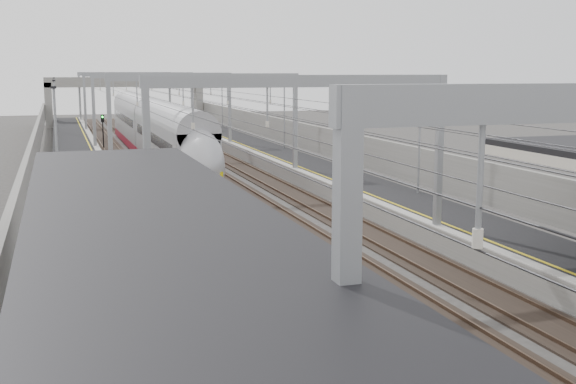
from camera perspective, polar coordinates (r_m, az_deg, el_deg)
platform_left at (r=51.33m, az=-15.87°, el=1.05°), size 4.00×120.00×1.00m
platform_right at (r=54.22m, az=1.27°, el=1.85°), size 4.00×120.00×1.00m
tracks at (r=52.25m, az=-7.05°, el=0.99°), size 11.40×140.00×0.20m
overhead_line at (r=58.22m, az=-8.41°, el=7.86°), size 13.00×140.00×6.60m
canopy_left at (r=9.30m, az=-7.69°, el=-7.21°), size 4.40×30.00×4.24m
overbridge at (r=106.25m, az=-12.73°, el=8.00°), size 22.00×2.20×6.90m
wall_left at (r=51.19m, az=-19.51°, el=2.09°), size 0.30×120.00×3.20m
wall_right at (r=55.21m, az=4.42°, el=3.12°), size 0.30×120.00×3.20m
train at (r=63.92m, az=-10.50°, el=4.33°), size 2.74×49.86×4.33m
signal_green at (r=74.30m, az=-14.43°, el=5.13°), size 0.32×0.32×3.48m
signal_red_near at (r=71.65m, az=-7.51°, el=5.19°), size 0.32×0.32×3.48m
signal_red_far at (r=79.82m, az=-6.97°, el=5.64°), size 0.32×0.32×3.48m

